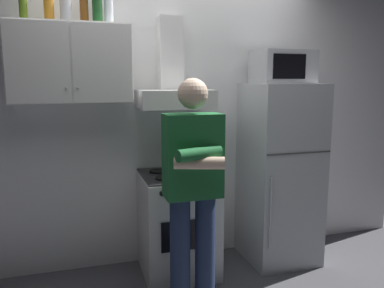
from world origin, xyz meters
The scene contains 14 objects.
ground_plane centered at (0.00, 0.00, 0.00)m, with size 7.00×7.00×0.00m, color #4C4C51.
back_wall_tiled centered at (0.00, 0.60, 1.35)m, with size 4.80×0.10×2.70m, color white.
upper_cabinet centered at (-0.85, 0.37, 1.75)m, with size 0.90×0.37×0.60m.
stove_oven centered at (-0.05, 0.25, 0.43)m, with size 0.60×0.62×0.87m.
range_hood centered at (-0.05, 0.38, 1.60)m, with size 0.60×0.44×0.75m.
refrigerator centered at (0.90, 0.25, 0.80)m, with size 0.60×0.62×1.60m.
microwave centered at (0.90, 0.27, 1.74)m, with size 0.48×0.37×0.28m.
person_standing centered at (-0.10, -0.36, 0.90)m, with size 0.38×0.33×1.64m.
bottle_vodka_clear centered at (-0.55, 0.40, 2.19)m, with size 0.07×0.07×0.29m.
bottle_beer_brown centered at (-0.74, 0.39, 2.17)m, with size 0.06×0.06×0.26m.
bottle_olive_oil centered at (-1.16, 0.35, 2.17)m, with size 0.06×0.06×0.26m.
bottle_wine_green centered at (-0.64, 0.37, 2.21)m, with size 0.08×0.08×0.33m.
bottle_liquor_amber centered at (-0.99, 0.37, 2.18)m, with size 0.07×0.07×0.28m.
bottle_canister_steel centered at (-0.87, 0.37, 2.14)m, with size 0.09×0.09×0.20m.
Camera 1 is at (-0.82, -2.73, 1.62)m, focal length 35.75 mm.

